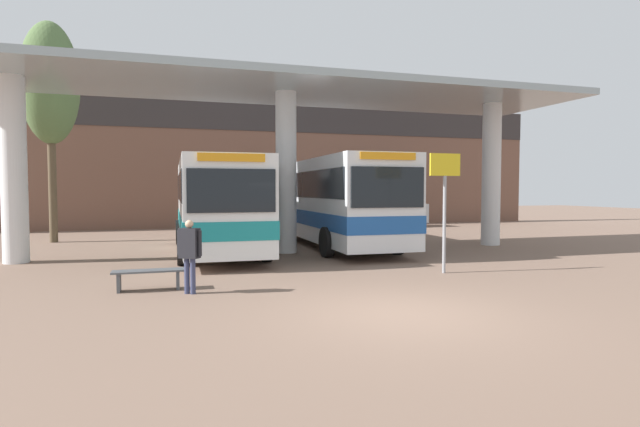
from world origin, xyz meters
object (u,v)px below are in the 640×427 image
at_px(transit_bus_left_bay, 216,202).
at_px(parked_car_street, 390,210).
at_px(poplar_tree_behind_left, 50,85).
at_px(info_sign_platform, 445,189).
at_px(waiting_bench_near_pillar, 149,275).
at_px(transit_bus_center_bay, 333,199).
at_px(pedestrian_waiting, 190,249).

xyz_separation_m(transit_bus_left_bay, parked_car_street, (11.16, 8.99, -0.79)).
bearing_deg(poplar_tree_behind_left, info_sign_platform, -44.98).
height_order(poplar_tree_behind_left, parked_car_street, poplar_tree_behind_left).
distance_m(transit_bus_left_bay, waiting_bench_near_pillar, 7.26).
relative_size(transit_bus_center_bay, poplar_tree_behind_left, 1.15).
distance_m(pedestrian_waiting, poplar_tree_behind_left, 14.78).
distance_m(transit_bus_left_bay, parked_car_street, 14.35).
bearing_deg(poplar_tree_behind_left, transit_bus_left_bay, -39.01).
relative_size(pedestrian_waiting, parked_car_street, 0.37).
relative_size(pedestrian_waiting, poplar_tree_behind_left, 0.17).
bearing_deg(transit_bus_center_bay, parked_car_street, -126.91).
bearing_deg(waiting_bench_near_pillar, transit_bus_center_bay, 46.99).
height_order(pedestrian_waiting, parked_car_street, parked_car_street).
relative_size(info_sign_platform, pedestrian_waiting, 2.01).
relative_size(transit_bus_left_bay, pedestrian_waiting, 6.40).
bearing_deg(waiting_bench_near_pillar, pedestrian_waiting, -37.21).
bearing_deg(transit_bus_left_bay, waiting_bench_near_pillar, 73.11).
height_order(waiting_bench_near_pillar, pedestrian_waiting, pedestrian_waiting).
bearing_deg(transit_bus_center_bay, poplar_tree_behind_left, -22.20).
bearing_deg(transit_bus_center_bay, waiting_bench_near_pillar, 47.51).
relative_size(waiting_bench_near_pillar, pedestrian_waiting, 0.97).
relative_size(transit_bus_left_bay, parked_car_street, 2.34).
bearing_deg(info_sign_platform, pedestrian_waiting, -173.44).
xyz_separation_m(transit_bus_left_bay, transit_bus_center_bay, (4.70, 0.54, 0.08)).
bearing_deg(transit_bus_left_bay, pedestrian_waiting, 80.95).
xyz_separation_m(pedestrian_waiting, parked_car_street, (12.42, 16.43, 0.05)).
distance_m(waiting_bench_near_pillar, pedestrian_waiting, 1.27).
distance_m(transit_bus_center_bay, info_sign_platform, 7.26).
bearing_deg(transit_bus_left_bay, poplar_tree_behind_left, -38.47).
relative_size(transit_bus_center_bay, info_sign_platform, 3.32).
bearing_deg(transit_bus_left_bay, transit_bus_center_bay, -172.90).
bearing_deg(pedestrian_waiting, transit_bus_center_bay, 87.49).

